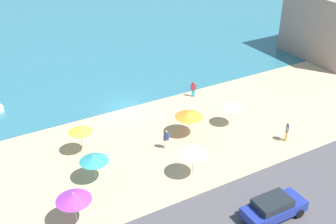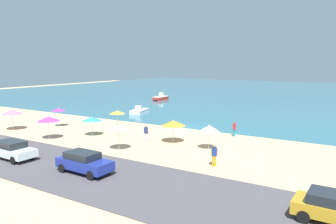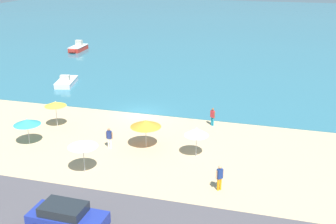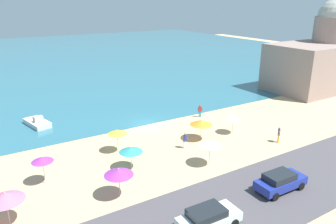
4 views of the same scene
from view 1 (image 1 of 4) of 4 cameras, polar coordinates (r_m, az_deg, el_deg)
The scene contains 11 objects.
ground_plane at distance 40.36m, azimuth -5.95°, elevation 0.45°, with size 160.00×160.00×0.00m, color tan.
beach_umbrella_0 at distance 35.22m, azimuth 2.84°, elevation -0.27°, with size 2.40×2.40×2.32m.
beach_umbrella_1 at distance 33.41m, azimuth -11.80°, elevation -2.39°, with size 1.86×1.86×2.39m.
beach_umbrella_2 at distance 37.03m, azimuth 8.62°, elevation 0.95°, with size 1.82×1.82×2.32m.
beach_umbrella_3 at distance 30.42m, azimuth -10.01°, elevation -6.24°, with size 2.12×2.12×2.16m.
beach_umbrella_5 at distance 26.93m, azimuth -12.70°, elevation -11.15°, with size 2.24×2.24×2.48m.
beach_umbrella_6 at distance 30.26m, azimuth 3.43°, elevation -5.36°, with size 2.06×2.06×2.41m.
bather_0 at distance 36.22m, azimuth 15.83°, elevation -2.40°, with size 0.45×0.41×1.75m.
bather_1 at distance 33.90m, azimuth -0.24°, elevation -3.59°, with size 0.57×0.23×1.67m.
bather_2 at distance 42.08m, azimuth 3.45°, elevation 3.24°, with size 0.48×0.39×1.65m.
parked_car_1 at distance 28.33m, azimuth 14.11°, elevation -12.45°, with size 4.29×1.95×1.52m.
Camera 1 is at (-13.92, -32.63, 19.24)m, focal length 45.00 mm.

